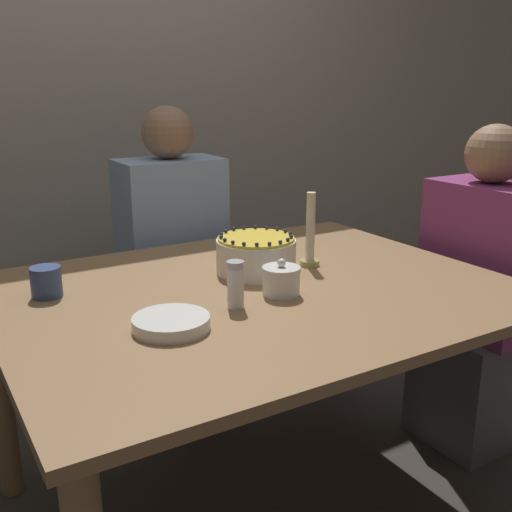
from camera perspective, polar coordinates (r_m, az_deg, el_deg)
ground_plane at (r=2.10m, az=0.01°, el=-22.93°), size 12.00×12.00×0.00m
wall_behind at (r=2.92m, az=-14.90°, el=15.15°), size 8.00×0.05×2.60m
dining_table at (r=1.76m, az=0.01°, el=-6.11°), size 1.43×1.13×0.76m
cake at (r=1.85m, az=0.00°, el=0.12°), size 0.25×0.25×0.12m
sugar_bowl at (r=1.66m, az=2.42°, el=-2.34°), size 0.11×0.11×0.10m
sugar_shaker at (r=1.55m, az=-1.96°, el=-2.71°), size 0.05×0.05×0.13m
plate_stack at (r=1.45m, az=-8.08°, el=-6.33°), size 0.19×0.19×0.03m
candle at (r=1.91m, az=5.19°, el=1.81°), size 0.06×0.06×0.24m
cup at (r=1.74m, az=-19.35°, el=-2.34°), size 0.08×0.08×0.08m
person_man_blue_shirt at (r=2.47m, az=-7.85°, el=-2.46°), size 0.40×0.34×1.24m
person_woman_floral at (r=2.35m, az=20.36°, el=-4.96°), size 0.34×0.40×1.19m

